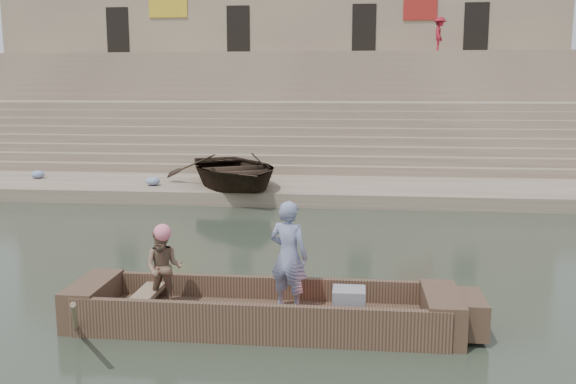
% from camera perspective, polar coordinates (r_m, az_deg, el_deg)
% --- Properties ---
extents(ground, '(120.00, 120.00, 0.00)m').
position_cam_1_polar(ground, '(12.89, -15.33, -6.26)').
color(ground, '#2D382A').
rests_on(ground, ground).
extents(lower_landing, '(32.00, 4.00, 0.40)m').
position_cam_1_polar(lower_landing, '(20.32, -7.14, 0.33)').
color(lower_landing, gray).
rests_on(lower_landing, ground).
extents(mid_landing, '(32.00, 3.00, 2.80)m').
position_cam_1_polar(mid_landing, '(27.49, -3.59, 5.31)').
color(mid_landing, gray).
rests_on(mid_landing, ground).
extents(upper_landing, '(32.00, 3.00, 5.20)m').
position_cam_1_polar(upper_landing, '(34.34, -1.62, 8.18)').
color(upper_landing, gray).
rests_on(upper_landing, ground).
extents(ghat_steps, '(32.00, 11.00, 5.20)m').
position_cam_1_polar(ghat_steps, '(29.13, -3.04, 6.34)').
color(ghat_steps, gray).
rests_on(ghat_steps, ground).
extents(building_wall, '(32.00, 5.07, 11.20)m').
position_cam_1_polar(building_wall, '(38.36, -0.81, 12.81)').
color(building_wall, '#9B8B69').
rests_on(building_wall, ground).
extents(main_rowboat, '(5.00, 1.30, 0.22)m').
position_cam_1_polar(main_rowboat, '(9.26, -2.39, -11.54)').
color(main_rowboat, brown).
rests_on(main_rowboat, ground).
extents(rowboat_trim, '(6.04, 2.63, 1.85)m').
position_cam_1_polar(rowboat_trim, '(9.15, -1.07, -10.47)').
color(rowboat_trim, brown).
rests_on(rowboat_trim, ground).
extents(standing_man, '(0.69, 0.58, 1.62)m').
position_cam_1_polar(standing_man, '(9.07, 0.06, -5.84)').
color(standing_man, navy).
rests_on(standing_man, main_rowboat).
extents(rowing_man, '(0.61, 0.49, 1.18)m').
position_cam_1_polar(rowing_man, '(9.44, -11.27, -6.80)').
color(rowing_man, '#2A7F5B').
rests_on(rowing_man, main_rowboat).
extents(television, '(0.46, 0.42, 0.40)m').
position_cam_1_polar(television, '(9.05, 5.49, -9.97)').
color(television, gray).
rests_on(television, main_rowboat).
extents(beached_rowboat, '(5.41, 6.05, 1.03)m').
position_cam_1_polar(beached_rowboat, '(19.33, -5.03, 2.04)').
color(beached_rowboat, '#2D2116').
rests_on(beached_rowboat, lower_landing).
extents(pedestrian, '(0.87, 1.24, 1.75)m').
position_cam_1_polar(pedestrian, '(33.76, 13.67, 13.80)').
color(pedestrian, maroon).
rests_on(pedestrian, upper_landing).
extents(cloth_bundles, '(5.83, 1.82, 0.26)m').
position_cam_1_polar(cloth_bundles, '(21.41, -20.27, 1.17)').
color(cloth_bundles, '#3F5999').
rests_on(cloth_bundles, lower_landing).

